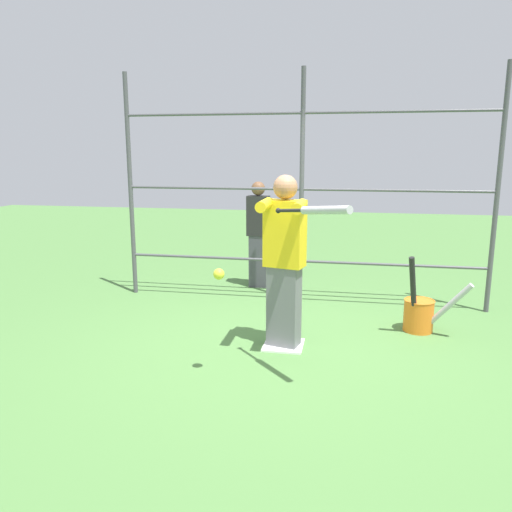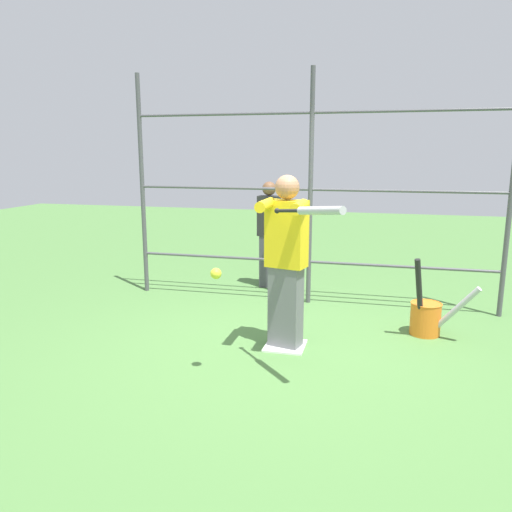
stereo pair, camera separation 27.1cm
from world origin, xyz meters
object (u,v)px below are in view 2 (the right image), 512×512
Objects in this scene: bat_bucket at (427,316)px; bystander_behind_fence at (269,233)px; baseball_bat_swinging at (314,211)px; softball_in_flight at (216,274)px; batter at (286,257)px.

bystander_behind_fence is (2.11, -1.53, 0.60)m from bat_bucket.
bat_bucket is (-1.04, -1.59, -1.30)m from baseball_bat_swinging.
baseball_bat_swinging reaches higher than bystander_behind_fence.
softball_in_flight is 3.09m from bystander_behind_fence.
softball_in_flight is (0.45, 0.82, 0.00)m from batter.
softball_in_flight is 0.06× the size of bystander_behind_fence.
batter reaches higher than softball_in_flight.
baseball_bat_swinging reaches higher than softball_in_flight.
softball_in_flight is at bearing 61.21° from batter.
baseball_bat_swinging is 2.30m from bat_bucket.
batter is 2.36m from bystander_behind_fence.
batter is at bearing 27.05° from bat_bucket.
bystander_behind_fence is (0.68, -2.26, -0.14)m from batter.
bystander_behind_fence is at bearing -85.65° from softball_in_flight.
softball_in_flight is 2.54m from bat_bucket.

